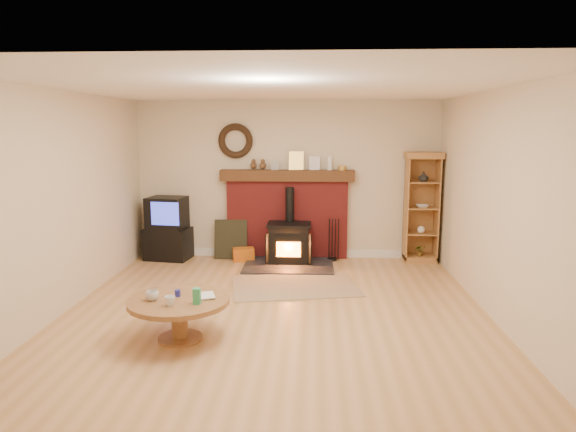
# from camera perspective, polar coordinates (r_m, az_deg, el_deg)

# --- Properties ---
(ground) EXTENTS (5.50, 5.50, 0.00)m
(ground) POSITION_cam_1_polar(r_m,az_deg,el_deg) (6.16, -1.43, -10.80)
(ground) COLOR #B6864C
(ground) RESTS_ON ground
(room_shell) EXTENTS (5.02, 5.52, 2.61)m
(room_shell) POSITION_cam_1_polar(r_m,az_deg,el_deg) (5.88, -1.60, 5.39)
(room_shell) COLOR beige
(room_shell) RESTS_ON ground
(chimney_breast) EXTENTS (2.20, 0.22, 1.78)m
(chimney_breast) POSITION_cam_1_polar(r_m,az_deg,el_deg) (8.54, -0.09, 0.61)
(chimney_breast) COLOR maroon
(chimney_breast) RESTS_ON ground
(wood_stove) EXTENTS (1.40, 1.00, 1.22)m
(wood_stove) POSITION_cam_1_polar(r_m,az_deg,el_deg) (8.24, 0.13, -3.19)
(wood_stove) COLOR black
(wood_stove) RESTS_ON ground
(area_rug) EXTENTS (1.88, 1.46, 0.01)m
(area_rug) POSITION_cam_1_polar(r_m,az_deg,el_deg) (7.16, 0.74, -7.76)
(area_rug) COLOR brown
(area_rug) RESTS_ON ground
(tv_unit) EXTENTS (0.78, 0.59, 1.04)m
(tv_unit) POSITION_cam_1_polar(r_m,az_deg,el_deg) (8.73, -13.22, -1.48)
(tv_unit) COLOR black
(tv_unit) RESTS_ON ground
(curio_cabinet) EXTENTS (0.57, 0.41, 1.78)m
(curio_cabinet) POSITION_cam_1_polar(r_m,az_deg,el_deg) (8.58, 14.58, 0.96)
(curio_cabinet) COLOR olive
(curio_cabinet) RESTS_ON ground
(firelog_box) EXTENTS (0.38, 0.28, 0.21)m
(firelog_box) POSITION_cam_1_polar(r_m,az_deg,el_deg) (8.48, -4.96, -4.28)
(firelog_box) COLOR #D09A07
(firelog_box) RESTS_ON ground
(leaning_painting) EXTENTS (0.55, 0.15, 0.65)m
(leaning_painting) POSITION_cam_1_polar(r_m,az_deg,el_deg) (8.61, -6.38, -2.58)
(leaning_painting) COLOR black
(leaning_painting) RESTS_ON ground
(fire_tools) EXTENTS (0.19, 0.16, 0.70)m
(fire_tools) POSITION_cam_1_polar(r_m,az_deg,el_deg) (8.50, 4.99, -3.92)
(fire_tools) COLOR black
(fire_tools) RESTS_ON ground
(coffee_table) EXTENTS (1.04, 1.04, 0.60)m
(coffee_table) POSITION_cam_1_polar(r_m,az_deg,el_deg) (5.45, -12.04, -9.80)
(coffee_table) COLOR brown
(coffee_table) RESTS_ON ground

